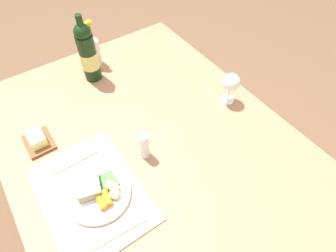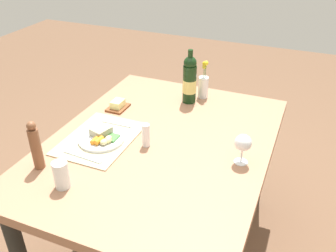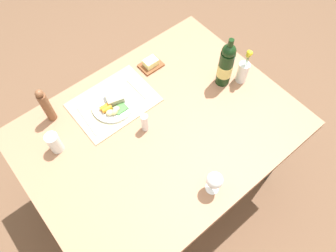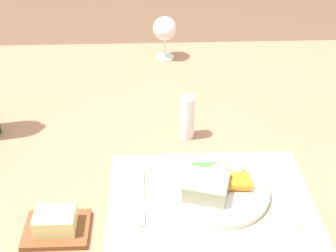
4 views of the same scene
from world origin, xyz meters
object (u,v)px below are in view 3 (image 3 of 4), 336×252
at_px(butter_dish, 151,64).
at_px(fork, 136,89).
at_px(salt_shaker, 145,122).
at_px(water_tumbler, 55,143).
at_px(knife, 88,120).
at_px(pepper_mill, 46,106).
at_px(wine_glass, 215,181).
at_px(dinner_plate, 113,104).
at_px(wine_bottle, 226,65).
at_px(flower_vase, 243,70).
at_px(dining_table, 160,137).

bearing_deg(butter_dish, fork, 26.70).
xyz_separation_m(fork, salt_shaker, (0.11, 0.23, 0.05)).
bearing_deg(fork, water_tumbler, 3.62).
bearing_deg(knife, pepper_mill, -42.19).
height_order(pepper_mill, wine_glass, pepper_mill).
xyz_separation_m(dinner_plate, fork, (-0.17, -0.01, -0.01)).
relative_size(pepper_mill, salt_shaker, 1.99).
xyz_separation_m(knife, pepper_mill, (0.13, -0.14, 0.10)).
xyz_separation_m(salt_shaker, water_tumbler, (0.41, -0.19, -0.01)).
bearing_deg(wine_bottle, dinner_plate, -23.70).
bearing_deg(wine_glass, flower_vase, -147.42).
height_order(fork, salt_shaker, salt_shaker).
height_order(dinner_plate, salt_shaker, salt_shaker).
height_order(water_tumbler, butter_dish, water_tumbler).
relative_size(knife, wine_glass, 1.43).
bearing_deg(pepper_mill, dining_table, 133.73).
xyz_separation_m(fork, pepper_mill, (0.45, -0.14, 0.10)).
bearing_deg(fork, butter_dish, -154.27).
relative_size(salt_shaker, flower_vase, 0.51).
relative_size(fork, wine_bottle, 0.54).
distance_m(knife, butter_dish, 0.50).
bearing_deg(butter_dish, wine_glass, 72.56).
relative_size(salt_shaker, water_tumbler, 0.97).
relative_size(dining_table, butter_dish, 10.74).
relative_size(wine_bottle, butter_dish, 2.48).
xyz_separation_m(wine_glass, flower_vase, (-0.57, -0.37, -0.02)).
xyz_separation_m(dining_table, water_tumbler, (0.47, -0.24, 0.14)).
bearing_deg(dining_table, fork, -102.04).
xyz_separation_m(dinner_plate, wine_bottle, (-0.58, 0.25, 0.12)).
distance_m(dinner_plate, knife, 0.16).
distance_m(fork, butter_dish, 0.19).
height_order(wine_bottle, pepper_mill, wine_bottle).
xyz_separation_m(dining_table, flower_vase, (-0.56, 0.05, 0.17)).
height_order(fork, wine_bottle, wine_bottle).
height_order(pepper_mill, water_tumbler, pepper_mill).
bearing_deg(pepper_mill, salt_shaker, 132.77).
height_order(wine_glass, butter_dish, wine_glass).
xyz_separation_m(salt_shaker, wine_glass, (-0.04, 0.46, 0.04)).
bearing_deg(salt_shaker, wine_bottle, 176.38).
distance_m(wine_glass, flower_vase, 0.68).
bearing_deg(dinner_plate, pepper_mill, -26.96).
distance_m(dining_table, knife, 0.39).
bearing_deg(dining_table, water_tumbler, -26.76).
height_order(wine_glass, flower_vase, flower_vase).
relative_size(knife, wine_bottle, 0.65).
distance_m(knife, water_tumbler, 0.21).
relative_size(water_tumbler, flower_vase, 0.52).
xyz_separation_m(knife, butter_dish, (-0.49, -0.09, 0.01)).
bearing_deg(flower_vase, fork, -32.76).
height_order(knife, water_tumbler, water_tumbler).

